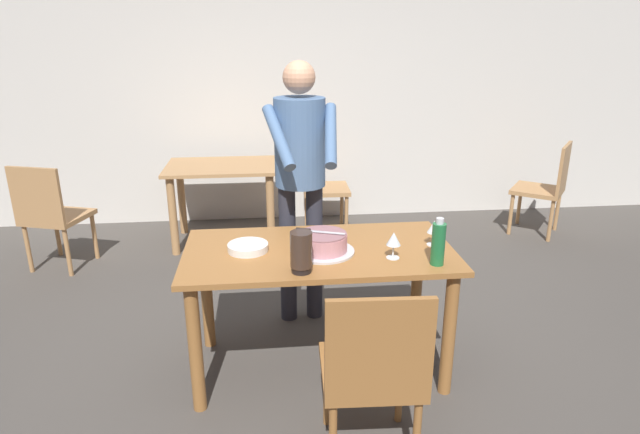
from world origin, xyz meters
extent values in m
plane|color=#4C4742|center=(0.00, 0.00, 0.00)|extent=(14.00, 14.00, 0.00)
cube|color=silver|center=(0.00, 2.80, 1.35)|extent=(10.00, 0.12, 2.70)
cube|color=#9E6633|center=(0.00, 0.00, 0.73)|extent=(1.47, 0.77, 0.03)
cylinder|color=#9E6633|center=(-0.66, -0.31, 0.36)|extent=(0.07, 0.07, 0.72)
cylinder|color=#9E6633|center=(0.66, -0.31, 0.36)|extent=(0.07, 0.07, 0.72)
cylinder|color=#9E6633|center=(-0.66, 0.31, 0.36)|extent=(0.07, 0.07, 0.72)
cylinder|color=#9E6633|center=(0.66, 0.31, 0.36)|extent=(0.07, 0.07, 0.72)
cylinder|color=silver|center=(0.02, -0.05, 0.76)|extent=(0.34, 0.34, 0.01)
cylinder|color=#D18C93|center=(0.02, -0.05, 0.81)|extent=(0.26, 0.26, 0.09)
cylinder|color=#926267|center=(0.02, -0.05, 0.86)|extent=(0.25, 0.25, 0.01)
cube|color=silver|center=(0.04, -0.05, 0.87)|extent=(0.20, 0.09, 0.00)
cube|color=black|center=(-0.09, -0.01, 0.87)|extent=(0.08, 0.05, 0.02)
cylinder|color=white|center=(-0.39, 0.02, 0.76)|extent=(0.22, 0.22, 0.01)
cylinder|color=white|center=(-0.39, 0.02, 0.77)|extent=(0.22, 0.22, 0.01)
cylinder|color=white|center=(-0.39, 0.02, 0.78)|extent=(0.22, 0.22, 0.01)
cylinder|color=white|center=(-0.39, 0.02, 0.79)|extent=(0.22, 0.22, 0.01)
cylinder|color=silver|center=(0.37, -0.16, 0.75)|extent=(0.07, 0.07, 0.00)
cylinder|color=silver|center=(0.37, -0.16, 0.79)|extent=(0.01, 0.01, 0.07)
cone|color=silver|center=(0.37, -0.16, 0.86)|extent=(0.08, 0.08, 0.07)
cylinder|color=silver|center=(0.64, -0.01, 0.75)|extent=(0.07, 0.07, 0.00)
cylinder|color=silver|center=(0.64, -0.01, 0.79)|extent=(0.01, 0.01, 0.07)
cone|color=silver|center=(0.64, -0.01, 0.86)|extent=(0.08, 0.08, 0.07)
cylinder|color=#1E6B38|center=(0.58, -0.27, 0.86)|extent=(0.07, 0.07, 0.22)
cylinder|color=silver|center=(0.58, -0.27, 0.98)|extent=(0.04, 0.04, 0.03)
cylinder|color=black|center=(-0.12, -0.28, 0.77)|extent=(0.10, 0.10, 0.03)
cylinder|color=#3F2D23|center=(-0.12, -0.28, 0.87)|extent=(0.11, 0.11, 0.18)
cylinder|color=#2D2D38|center=(0.03, 0.61, 0.47)|extent=(0.11, 0.11, 0.95)
cylinder|color=#2D2D38|center=(-0.15, 0.59, 0.47)|extent=(0.11, 0.11, 0.95)
cylinder|color=#4C6B93|center=(-0.06, 0.60, 1.23)|extent=(0.32, 0.32, 0.55)
sphere|color=tan|center=(-0.06, 0.60, 1.62)|extent=(0.20, 0.20, 0.20)
cylinder|color=#4C6B93|center=(0.12, 0.44, 1.30)|extent=(0.12, 0.42, 0.34)
cylinder|color=#4C6B93|center=(-0.19, 0.41, 1.30)|extent=(0.19, 0.42, 0.34)
cube|color=#9E6633|center=(0.16, -0.68, 0.43)|extent=(0.46, 0.46, 0.04)
cylinder|color=#9E6633|center=(-0.01, -0.49, 0.21)|extent=(0.04, 0.04, 0.41)
cylinder|color=#9E6633|center=(0.35, -0.51, 0.21)|extent=(0.04, 0.04, 0.41)
cube|color=#9E6633|center=(0.15, -0.89, 0.68)|extent=(0.44, 0.05, 0.45)
cube|color=tan|center=(-0.66, 2.10, 0.72)|extent=(1.00, 0.70, 0.03)
cylinder|color=tan|center=(-1.09, 1.83, 0.35)|extent=(0.07, 0.07, 0.71)
cylinder|color=tan|center=(-0.24, 1.83, 0.35)|extent=(0.07, 0.07, 0.71)
cylinder|color=tan|center=(-1.09, 2.38, 0.35)|extent=(0.07, 0.07, 0.71)
cylinder|color=tan|center=(-0.24, 2.38, 0.35)|extent=(0.07, 0.07, 0.71)
cube|color=tan|center=(2.34, 2.03, 0.43)|extent=(0.62, 0.62, 0.04)
cylinder|color=tan|center=(2.08, 1.99, 0.21)|extent=(0.04, 0.04, 0.41)
cylinder|color=tan|center=(2.31, 2.28, 0.21)|extent=(0.04, 0.04, 0.41)
cylinder|color=tan|center=(2.37, 1.77, 0.21)|extent=(0.04, 0.04, 0.41)
cylinder|color=tan|center=(2.60, 2.06, 0.21)|extent=(0.04, 0.04, 0.41)
cube|color=tan|center=(2.50, 1.90, 0.68)|extent=(0.29, 0.37, 0.45)
cube|color=tan|center=(-1.99, 1.69, 0.43)|extent=(0.55, 0.55, 0.04)
cylinder|color=tan|center=(-2.11, 1.92, 0.21)|extent=(0.04, 0.04, 0.41)
cylinder|color=tan|center=(-1.76, 1.81, 0.21)|extent=(0.04, 0.04, 0.41)
cylinder|color=tan|center=(-2.22, 1.57, 0.21)|extent=(0.04, 0.04, 0.41)
cylinder|color=tan|center=(-1.88, 1.46, 0.21)|extent=(0.04, 0.04, 0.41)
cube|color=tan|center=(-2.06, 1.50, 0.68)|extent=(0.43, 0.16, 0.45)
cube|color=tan|center=(0.31, 2.29, 0.43)|extent=(0.45, 0.45, 0.04)
cylinder|color=tan|center=(0.50, 2.47, 0.21)|extent=(0.04, 0.04, 0.41)
cylinder|color=tan|center=(0.49, 2.10, 0.21)|extent=(0.04, 0.04, 0.41)
cylinder|color=tan|center=(0.13, 2.48, 0.21)|extent=(0.04, 0.04, 0.41)
cylinder|color=tan|center=(0.12, 2.11, 0.21)|extent=(0.04, 0.04, 0.41)
cube|color=tan|center=(0.10, 2.29, 0.68)|extent=(0.04, 0.44, 0.45)
camera|label=1|loc=(-0.28, -2.70, 1.87)|focal=30.07mm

